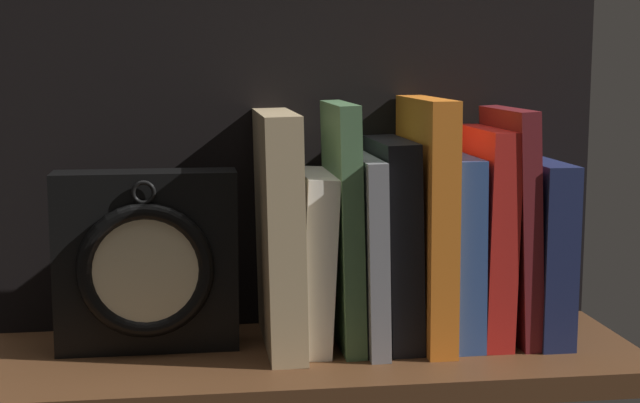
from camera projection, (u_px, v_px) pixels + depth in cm
name	position (u px, v px, depth cm)	size (l,w,h in cm)	color
ground_plane	(315.00, 361.00, 98.54)	(66.71, 23.57, 2.50)	#4C2D19
back_panel	(302.00, 153.00, 106.43)	(66.71, 1.20, 38.48)	black
book_tan_shortstories	(279.00, 230.00, 98.33)	(3.65, 16.53, 24.34)	tan
book_white_catcher	(315.00, 259.00, 99.31)	(3.17, 12.75, 18.09)	silver
book_green_romantic	(343.00, 224.00, 99.18)	(2.13, 13.69, 25.23)	#476B44
book_gray_chess	(365.00, 250.00, 99.92)	(2.01, 16.01, 19.77)	gray
book_black_skeptic	(393.00, 241.00, 100.21)	(3.40, 13.38, 21.40)	black
book_orange_pandolfini	(426.00, 220.00, 100.37)	(2.93, 16.20, 25.66)	orange
book_blue_modern	(455.00, 247.00, 101.26)	(2.92, 13.59, 19.72)	#2D4C8E
book_red_requiem	(485.00, 234.00, 101.50)	(2.99, 13.58, 22.48)	red
book_maroon_dawkins	(510.00, 224.00, 101.73)	(2.04, 13.89, 24.54)	maroon
book_navy_bierce	(537.00, 248.00, 102.57)	(3.54, 14.62, 19.02)	#192147
framed_clock	(147.00, 262.00, 97.04)	(18.45, 6.30, 18.45)	black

